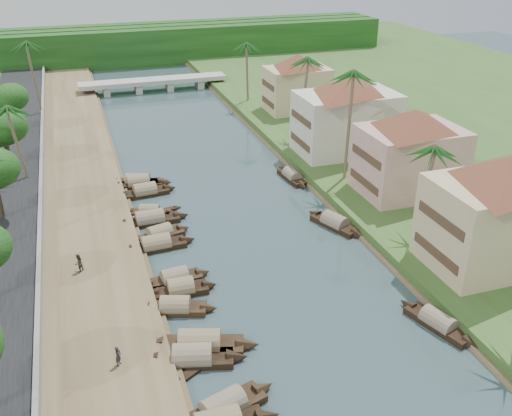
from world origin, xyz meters
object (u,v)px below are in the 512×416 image
object	(u,v)px
building_near	(500,211)
person_near	(118,356)
sampan_0	(223,408)
bridge	(153,82)

from	to	relation	value
building_near	person_near	bearing A→B (deg)	-175.05
building_near	sampan_0	size ratio (longest dim) A/B	1.76
bridge	building_near	bearing A→B (deg)	-75.61
sampan_0	building_near	bearing A→B (deg)	0.25
building_near	sampan_0	bearing A→B (deg)	-162.31
bridge	person_near	distance (m)	78.33
bridge	person_near	size ratio (longest dim) A/B	17.74
sampan_0	bridge	bearing A→B (deg)	66.56
building_near	sampan_0	xyz separation A→B (m)	(-27.70, -8.83, -5.97)
building_near	person_near	distance (m)	34.21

